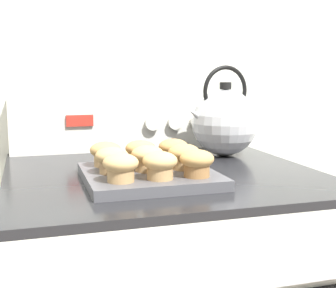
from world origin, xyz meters
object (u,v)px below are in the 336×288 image
Objects in this scene: muffin_r0_c0 at (121,166)px; tea_kettle at (224,121)px; muffin_r1_c0 at (112,159)px; muffin_r2_c2 at (173,150)px; muffin_r0_c1 at (160,164)px; muffin_r1_c2 at (184,156)px; muffin_r2_c0 at (106,153)px; muffin_r2_c1 at (141,151)px; muffin_r0_c2 at (197,162)px; muffin_r1_c1 at (148,157)px; muffin_pan at (149,176)px.

muffin_r0_c0 is 0.28× the size of tea_kettle.
muffin_r1_c0 is 1.00× the size of muffin_r2_c2.
muffin_r0_c1 is at bearing -44.92° from muffin_r1_c0.
tea_kettle reaches higher than muffin_r1_c2.
muffin_r2_c0 and muffin_r2_c2 have the same top height.
muffin_r2_c1 is at bearing 179.14° from muffin_r2_c2.
muffin_r2_c0 is at bearing 135.07° from muffin_r0_c2.
tea_kettle is at bearing 30.03° from muffin_r2_c1.
muffin_r1_c1 is 1.00× the size of muffin_r2_c2.
muffin_r2_c1 is at bearing 116.35° from muffin_r0_c2.
muffin_r1_c2 is (0.08, -0.00, 0.00)m from muffin_r1_c1.
muffin_pan is 3.94× the size of muffin_r2_c1.
muffin_r2_c2 is (0.08, 0.08, 0.04)m from muffin_pan.
muffin_r0_c0 is at bearing -116.22° from muffin_r2_c1.
muffin_r1_c2 is at bearing 45.33° from muffin_r0_c1.
tea_kettle reaches higher than muffin_r0_c2.
muffin_r0_c2 is at bearing -121.93° from tea_kettle.
muffin_r1_c1 is at bearing 93.32° from muffin_r0_c1.
muffin_r0_c1 and muffin_r1_c0 have the same top height.
tea_kettle is at bearing 40.67° from muffin_pan.
tea_kettle reaches higher than muffin_r2_c2.
muffin_r0_c0 is 1.00× the size of muffin_r2_c1.
tea_kettle reaches higher than muffin_r1_c1.
muffin_r2_c1 is (0.08, 0.08, 0.00)m from muffin_r1_c0.
muffin_r1_c0 is 0.18m from muffin_r2_c2.
muffin_r0_c2 and muffin_r2_c2 have the same top height.
muffin_r0_c0 and muffin_r1_c1 have the same top height.
muffin_r0_c2 is (0.08, -0.00, 0.00)m from muffin_r0_c1.
muffin_r1_c1 is (-0.08, 0.08, 0.00)m from muffin_r0_c2.
muffin_r1_c0 is 0.08m from muffin_r1_c1.
muffin_r1_c0 is 1.00× the size of muffin_r1_c1.
muffin_r1_c1 reaches higher than muffin_pan.
muffin_r2_c2 is at bearing 90.04° from muffin_r0_c2.
tea_kettle is (0.36, 0.24, 0.04)m from muffin_r1_c0.
muffin_r1_c1 is at bearing -92.61° from muffin_r2_c1.
muffin_r1_c1 is 0.28× the size of tea_kettle.
muffin_r0_c1 is at bearing -86.68° from muffin_r1_c1.
muffin_r2_c1 is at bearing -0.33° from muffin_r2_c0.
muffin_r2_c2 is (-0.00, 0.16, 0.00)m from muffin_r0_c2.
muffin_r2_c1 is (-0.08, 0.16, 0.00)m from muffin_r0_c2.
muffin_r0_c1 is 0.11m from muffin_r1_c2.
muffin_r1_c0 is at bearing -89.59° from muffin_r2_c0.
muffin_r0_c0 is 1.00× the size of muffin_r0_c1.
muffin_r0_c1 is 1.00× the size of muffin_r0_c2.
muffin_r1_c2 is 0.11m from muffin_r2_c1.
muffin_r0_c0 is 1.00× the size of muffin_r1_c0.
muffin_r1_c2 and muffin_r2_c1 have the same top height.
muffin_pan is 3.94× the size of muffin_r1_c2.
muffin_r2_c1 is (0.00, 0.08, 0.04)m from muffin_pan.
muffin_r0_c2 is (0.16, -0.00, 0.00)m from muffin_r0_c0.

